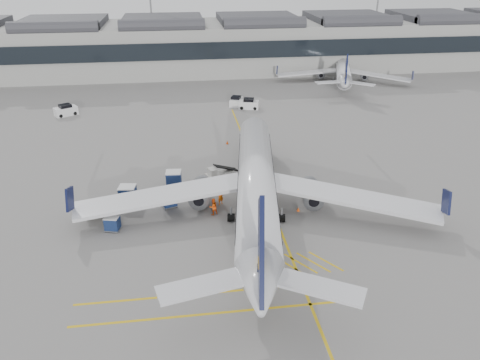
{
  "coord_description": "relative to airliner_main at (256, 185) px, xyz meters",
  "views": [
    {
      "loc": [
        0.37,
        -40.99,
        25.59
      ],
      "look_at": [
        6.37,
        2.87,
        4.0
      ],
      "focal_mm": 35.0,
      "sensor_mm": 36.0,
      "label": 1
    }
  ],
  "objects": [
    {
      "name": "baggage_cart_c",
      "position": [
        -13.98,
        4.1,
        -2.19
      ],
      "size": [
        2.18,
        1.89,
        2.05
      ],
      "rotation": [
        0.0,
        0.0,
        -0.15
      ],
      "color": "gray",
      "rests_on": "ground"
    },
    {
      "name": "pushback_tug",
      "position": [
        -16.92,
        1.77,
        -2.6
      ],
      "size": [
        3.02,
        2.15,
        1.55
      ],
      "rotation": [
        0.0,
        0.0,
        0.17
      ],
      "color": "#55584B",
      "rests_on": "ground"
    },
    {
      "name": "airliner_main",
      "position": [
        0.0,
        0.0,
        0.0
      ],
      "size": [
        38.1,
        41.91,
        11.19
      ],
      "rotation": [
        0.0,
        0.0,
        -0.15
      ],
      "color": "silver",
      "rests_on": "ground"
    },
    {
      "name": "service_van_mid",
      "position": [
        2.92,
        39.6,
        -2.51
      ],
      "size": [
        2.86,
        3.78,
        1.74
      ],
      "rotation": [
        0.0,
        0.0,
        1.18
      ],
      "color": "silver",
      "rests_on": "ground"
    },
    {
      "name": "service_van_left",
      "position": [
        -27.19,
        37.92,
        -2.43
      ],
      "size": [
        4.17,
        3.5,
        1.92
      ],
      "rotation": [
        0.0,
        0.0,
        0.53
      ],
      "color": "silver",
      "rests_on": "ground"
    },
    {
      "name": "ramp_agent_a",
      "position": [
        -3.63,
        2.32,
        -2.29
      ],
      "size": [
        0.87,
        0.8,
        2.0
      ],
      "primitive_type": "imported",
      "rotation": [
        0.0,
        0.0,
        0.58
      ],
      "color": "orange",
      "rests_on": "ground"
    },
    {
      "name": "apron_markings",
      "position": [
        1.88,
        7.18,
        -3.28
      ],
      "size": [
        0.25,
        60.0,
        0.01
      ],
      "primitive_type": "cube",
      "color": "gold",
      "rests_on": "ground"
    },
    {
      "name": "terminal",
      "position": [
        -8.12,
        69.1,
        2.85
      ],
      "size": [
        200.0,
        20.45,
        12.4
      ],
      "color": "#9E9E99",
      "rests_on": "ground"
    },
    {
      "name": "baggage_cart_a",
      "position": [
        -8.8,
        7.45,
        -2.21
      ],
      "size": [
        2.05,
        1.74,
        2.02
      ],
      "rotation": [
        0.0,
        0.0,
        -0.09
      ],
      "color": "gray",
      "rests_on": "ground"
    },
    {
      "name": "baggage_cart_d",
      "position": [
        -15.1,
        -1.67,
        -2.44
      ],
      "size": [
        1.77,
        1.57,
        1.59
      ],
      "rotation": [
        0.0,
        0.0,
        -0.24
      ],
      "color": "gray",
      "rests_on": "ground"
    },
    {
      "name": "safety_cone_nose",
      "position": [
        -0.86,
        20.56,
        -3.02
      ],
      "size": [
        0.39,
        0.39,
        0.54
      ],
      "primitive_type": "cone",
      "color": "#F24C0A",
      "rests_on": "ground"
    },
    {
      "name": "ramp_agent_b",
      "position": [
        -4.65,
        0.12,
        -2.32
      ],
      "size": [
        1.14,
        1.03,
        1.93
      ],
      "primitive_type": "imported",
      "rotation": [
        0.0,
        0.0,
        3.53
      ],
      "color": "#FF530D",
      "rests_on": "ground"
    },
    {
      "name": "light_masts",
      "position": [
        -9.79,
        83.18,
        11.2
      ],
      "size": [
        113.0,
        0.6,
        25.45
      ],
      "color": "slate",
      "rests_on": "ground"
    },
    {
      "name": "safety_cone_engine",
      "position": [
        4.65,
        -0.41,
        -3.06
      ],
      "size": [
        0.34,
        0.34,
        0.47
      ],
      "primitive_type": "cone",
      "color": "#F24C0A",
      "rests_on": "ground"
    },
    {
      "name": "belt_loader",
      "position": [
        -3.18,
        9.32,
        -2.77
      ],
      "size": [
        4.46,
        2.87,
        1.78
      ],
      "rotation": [
        0.0,
        0.0,
        0.41
      ],
      "color": "beige",
      "rests_on": "ground"
    },
    {
      "name": "service_van_right",
      "position": [
        4.97,
        37.45,
        -2.46
      ],
      "size": [
        3.95,
        2.66,
        1.85
      ],
      "rotation": [
        0.0,
        0.0,
        -0.26
      ],
      "color": "silver",
      "rests_on": "ground"
    },
    {
      "name": "airliner_far",
      "position": [
        28.36,
        54.21,
        -0.8
      ],
      "size": [
        27.78,
        30.82,
        8.47
      ],
      "rotation": [
        0.0,
        0.0,
        -0.31
      ],
      "color": "silver",
      "rests_on": "ground"
    },
    {
      "name": "ground",
      "position": [
        -8.12,
        -2.82,
        -3.29
      ],
      "size": [
        220.0,
        220.0,
        0.0
      ],
      "primitive_type": "plane",
      "color": "gray",
      "rests_on": "ground"
    },
    {
      "name": "baggage_cart_b",
      "position": [
        -9.37,
        2.49,
        -2.4
      ],
      "size": [
        1.91,
        1.74,
        1.66
      ],
      "rotation": [
        0.0,
        0.0,
        0.34
      ],
      "color": "gray",
      "rests_on": "ground"
    }
  ]
}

